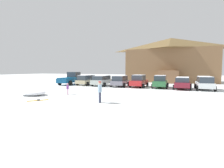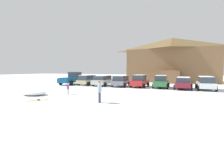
% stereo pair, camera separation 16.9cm
% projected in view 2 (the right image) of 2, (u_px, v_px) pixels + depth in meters
% --- Properties ---
extents(ground, '(160.00, 160.00, 0.00)m').
position_uv_depth(ground, '(65.00, 107.00, 11.81)').
color(ground, silver).
extents(ski_lodge, '(18.18, 10.34, 9.21)m').
position_uv_depth(ski_lodge, '(172.00, 60.00, 36.88)').
color(ski_lodge, brown).
rests_on(ski_lodge, ground).
extents(parked_beige_suv, '(2.17, 4.12, 1.67)m').
position_uv_depth(parked_beige_suv, '(87.00, 80.00, 28.97)').
color(parked_beige_suv, '#BEAF88').
rests_on(parked_beige_suv, ground).
extents(parked_silver_wagon, '(2.39, 4.80, 1.63)m').
position_uv_depth(parked_silver_wagon, '(103.00, 80.00, 27.75)').
color(parked_silver_wagon, silver).
rests_on(parked_silver_wagon, ground).
extents(parked_grey_wagon, '(2.35, 4.11, 1.68)m').
position_uv_depth(parked_grey_wagon, '(121.00, 81.00, 26.35)').
color(parked_grey_wagon, gray).
rests_on(parked_grey_wagon, ground).
extents(parked_red_sedan, '(2.17, 4.40, 1.82)m').
position_uv_depth(parked_red_sedan, '(140.00, 81.00, 25.54)').
color(parked_red_sedan, red).
rests_on(parked_red_sedan, ground).
extents(parked_green_coupe, '(2.18, 4.35, 1.78)m').
position_uv_depth(parked_green_coupe, '(161.00, 82.00, 24.41)').
color(parked_green_coupe, '#2E6E3E').
rests_on(parked_green_coupe, ground).
extents(parked_maroon_van, '(2.27, 4.09, 1.60)m').
position_uv_depth(parked_maroon_van, '(183.00, 83.00, 22.73)').
color(parked_maroon_van, maroon).
rests_on(parked_maroon_van, ground).
extents(parked_white_suv, '(2.25, 4.66, 1.72)m').
position_uv_depth(parked_white_suv, '(206.00, 83.00, 22.01)').
color(parked_white_suv, white).
rests_on(parked_white_suv, ground).
extents(pickup_truck, '(2.49, 5.44, 2.15)m').
position_uv_depth(pickup_truck, '(72.00, 79.00, 30.42)').
color(pickup_truck, navy).
rests_on(pickup_truck, ground).
extents(skier_adult_in_blue_parka, '(0.33, 0.60, 1.67)m').
position_uv_depth(skier_adult_in_blue_parka, '(100.00, 91.00, 13.43)').
color(skier_adult_in_blue_parka, '#343850').
rests_on(skier_adult_in_blue_parka, ground).
extents(skier_child_in_purple_jacket, '(0.26, 0.41, 1.16)m').
position_uv_depth(skier_child_in_purple_jacket, '(68.00, 88.00, 17.90)').
color(skier_child_in_purple_jacket, '#E2AEC9').
rests_on(skier_child_in_purple_jacket, ground).
extents(pair_of_skis, '(1.28, 1.49, 0.08)m').
position_uv_depth(pair_of_skis, '(38.00, 100.00, 14.48)').
color(pair_of_skis, gold).
rests_on(pair_of_skis, ground).
extents(plowed_snow_pile, '(2.59, 2.07, 0.54)m').
position_uv_depth(plowed_snow_pile, '(34.00, 92.00, 17.47)').
color(plowed_snow_pile, white).
rests_on(plowed_snow_pile, ground).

